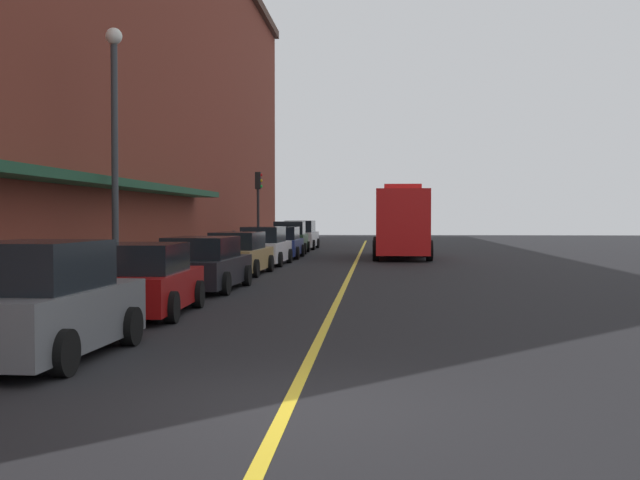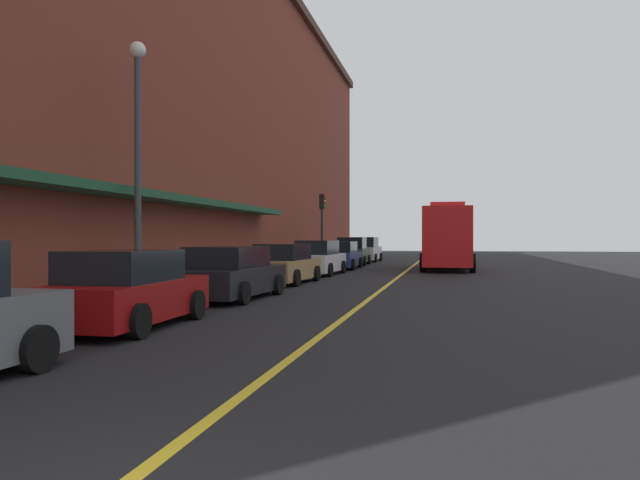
# 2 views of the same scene
# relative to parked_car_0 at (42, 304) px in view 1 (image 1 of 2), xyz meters

# --- Properties ---
(ground_plane) EXTENTS (112.00, 112.00, 0.00)m
(ground_plane) POSITION_rel_parked_car_0_xyz_m (3.97, 22.41, -0.82)
(ground_plane) COLOR black
(sidewalk_left) EXTENTS (2.40, 70.00, 0.15)m
(sidewalk_left) POSITION_rel_parked_car_0_xyz_m (-2.23, 22.41, -0.74)
(sidewalk_left) COLOR #ADA8A0
(sidewalk_left) RESTS_ON ground
(lane_center_stripe) EXTENTS (0.16, 70.00, 0.01)m
(lane_center_stripe) POSITION_rel_parked_car_0_xyz_m (3.97, 22.41, -0.81)
(lane_center_stripe) COLOR gold
(lane_center_stripe) RESTS_ON ground
(brick_building_left) EXTENTS (14.36, 64.00, 17.16)m
(brick_building_left) POSITION_rel_parked_car_0_xyz_m (-10.02, 21.41, 7.77)
(brick_building_left) COLOR maroon
(brick_building_left) RESTS_ON ground
(parked_car_0) EXTENTS (2.11, 4.18, 1.76)m
(parked_car_0) POSITION_rel_parked_car_0_xyz_m (0.00, 0.00, 0.00)
(parked_car_0) COLOR #595B60
(parked_car_0) RESTS_ON ground
(parked_car_1) EXTENTS (2.14, 4.33, 1.54)m
(parked_car_1) POSITION_rel_parked_car_0_xyz_m (-0.05, 5.27, -0.09)
(parked_car_1) COLOR maroon
(parked_car_1) RESTS_ON ground
(parked_car_2) EXTENTS (2.23, 4.81, 1.54)m
(parked_car_2) POSITION_rel_parked_car_0_xyz_m (-0.01, 11.02, -0.09)
(parked_car_2) COLOR black
(parked_car_2) RESTS_ON ground
(parked_car_3) EXTENTS (2.12, 4.80, 1.55)m
(parked_car_3) POSITION_rel_parked_car_0_xyz_m (-0.07, 17.18, -0.08)
(parked_car_3) COLOR #A5844C
(parked_car_3) RESTS_ON ground
(parked_car_4) EXTENTS (2.08, 4.83, 1.67)m
(parked_car_4) POSITION_rel_parked_car_0_xyz_m (0.05, 22.89, -0.04)
(parked_car_4) COLOR silver
(parked_car_4) RESTS_ON ground
(parked_car_5) EXTENTS (2.06, 4.76, 1.58)m
(parked_car_5) POSITION_rel_parked_car_0_xyz_m (0.11, 28.62, -0.07)
(parked_car_5) COLOR navy
(parked_car_5) RESTS_ON ground
(parked_car_6) EXTENTS (2.12, 4.25, 1.83)m
(parked_car_6) POSITION_rel_parked_car_0_xyz_m (-0.03, 33.85, 0.03)
(parked_car_6) COLOR #2D5133
(parked_car_6) RESTS_ON ground
(parked_car_7) EXTENTS (2.20, 4.87, 1.84)m
(parked_car_7) POSITION_rel_parked_car_0_xyz_m (-0.00, 39.84, 0.04)
(parked_car_7) COLOR silver
(parked_car_7) RESTS_ON ground
(fire_truck) EXTENTS (2.84, 8.84, 3.64)m
(fire_truck) POSITION_rel_parked_car_0_xyz_m (6.16, 29.41, 0.92)
(fire_truck) COLOR red
(fire_truck) RESTS_ON ground
(parking_meter_0) EXTENTS (0.14, 0.18, 1.33)m
(parking_meter_0) POSITION_rel_parked_car_0_xyz_m (-1.38, 37.08, 0.24)
(parking_meter_0) COLOR #4C4C51
(parking_meter_0) RESTS_ON sidewalk_left
(parking_meter_2) EXTENTS (0.14, 0.18, 1.33)m
(parking_meter_2) POSITION_rel_parked_car_0_xyz_m (-1.38, 23.35, 0.24)
(parking_meter_2) COLOR #4C4C51
(parking_meter_2) RESTS_ON sidewalk_left
(street_lamp_left) EXTENTS (0.44, 0.44, 6.94)m
(street_lamp_left) POSITION_rel_parked_car_0_xyz_m (-1.98, 9.23, 3.58)
(street_lamp_left) COLOR #33383D
(street_lamp_left) RESTS_ON sidewalk_left
(traffic_light_near) EXTENTS (0.38, 0.36, 4.30)m
(traffic_light_near) POSITION_rel_parked_car_0_xyz_m (-1.32, 30.25, 2.34)
(traffic_light_near) COLOR #232326
(traffic_light_near) RESTS_ON sidewalk_left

